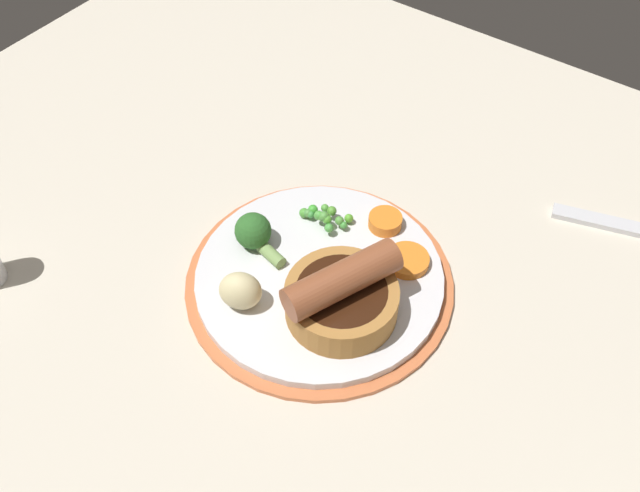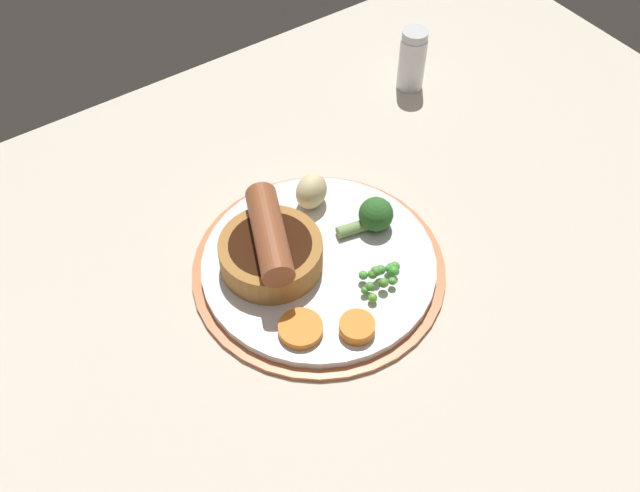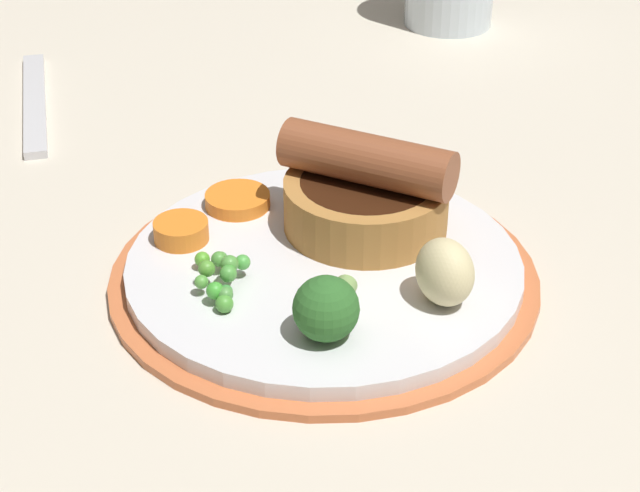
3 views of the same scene
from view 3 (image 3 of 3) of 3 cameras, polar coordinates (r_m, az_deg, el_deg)
dining_table at (r=63.47cm, az=-4.11°, el=-1.99°), size 110.00×80.00×3.00cm
dinner_plate at (r=60.52cm, az=0.22°, el=-1.42°), size 24.31×24.31×1.40cm
sausage_pudding at (r=62.16cm, az=2.48°, el=2.83°), size 9.67×10.56×5.92cm
pea_pile at (r=57.28cm, az=-5.30°, el=-1.52°), size 4.90×3.20×1.94cm
broccoli_floret_near at (r=53.49cm, az=0.40°, el=-3.31°), size 5.72×3.40×3.40cm
potato_chunk_2 at (r=56.12cm, az=6.67°, el=-1.39°), size 4.60×4.25×3.65cm
carrot_slice_2 at (r=62.30cm, az=-7.39°, el=0.91°), size 4.26×4.26×1.20cm
carrot_slice_5 at (r=65.26cm, az=-4.42°, el=2.46°), size 4.20×4.20×0.83cm
fork at (r=84.24cm, az=-14.98°, el=7.40°), size 17.69×6.76×0.60cm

